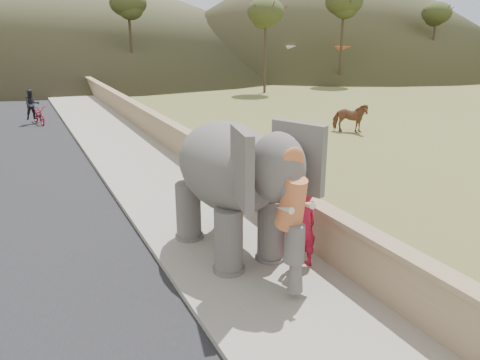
# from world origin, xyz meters

# --- Properties ---
(walkway) EXTENTS (3.00, 120.00, 0.15)m
(walkway) POSITION_xyz_m (0.00, 10.00, 0.07)
(walkway) COLOR #9E9687
(walkway) RESTS_ON ground
(parapet) EXTENTS (0.30, 120.00, 1.10)m
(parapet) POSITION_xyz_m (1.65, 10.00, 0.55)
(parapet) COLOR tan
(parapet) RESTS_ON ground
(cow) EXTENTS (1.67, 1.67, 1.37)m
(cow) POSITION_xyz_m (10.30, 13.55, 0.69)
(cow) COLOR brown
(cow) RESTS_ON ground
(distant_car) EXTENTS (4.55, 3.02, 1.44)m
(distant_car) POSITION_xyz_m (19.08, 33.77, 0.72)
(distant_car) COLOR silver
(distant_car) RESTS_ON ground
(bus_white) EXTENTS (11.20, 3.66, 3.10)m
(bus_white) POSITION_xyz_m (25.80, 35.93, 1.55)
(bus_white) COLOR white
(bus_white) RESTS_ON ground
(bus_orange) EXTENTS (11.08, 2.90, 3.10)m
(bus_orange) POSITION_xyz_m (29.29, 33.66, 1.55)
(bus_orange) COLOR #BF5721
(bus_orange) RESTS_ON ground
(hill_right) EXTENTS (56.00, 56.00, 16.00)m
(hill_right) POSITION_xyz_m (36.00, 52.00, 8.00)
(hill_right) COLOR brown
(hill_right) RESTS_ON ground
(hill_far) EXTENTS (80.00, 80.00, 14.00)m
(hill_far) POSITION_xyz_m (5.00, 70.00, 7.00)
(hill_far) COLOR brown
(hill_far) RESTS_ON ground
(elephant_and_man) EXTENTS (2.43, 4.12, 2.87)m
(elephant_and_man) POSITION_xyz_m (0.02, 4.70, 1.57)
(elephant_and_man) COLOR slate
(elephant_and_man) RESTS_ON ground
(motorcyclist) EXTENTS (1.15, 1.89, 1.77)m
(motorcyclist) POSITION_xyz_m (-2.72, 22.10, 0.67)
(motorcyclist) COLOR maroon
(motorcyclist) RESTS_ON ground
(trees) EXTENTS (47.64, 43.50, 8.25)m
(trees) POSITION_xyz_m (2.90, 28.99, 3.84)
(trees) COLOR #473828
(trees) RESTS_ON ground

